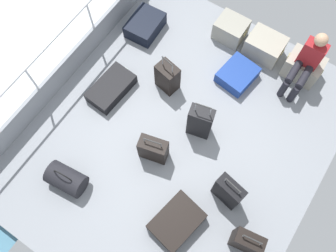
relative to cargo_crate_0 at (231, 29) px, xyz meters
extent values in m
cube|color=gray|center=(0.30, -2.13, -0.22)|extent=(4.40, 5.20, 0.06)
cube|color=gray|center=(-1.87, -2.13, 0.04)|extent=(0.06, 5.20, 0.45)
cylinder|color=silver|center=(-1.87, -2.82, 0.31)|extent=(0.04, 0.04, 1.00)
cylinder|color=silver|center=(-1.87, -1.43, 0.31)|extent=(0.04, 0.04, 1.00)
cylinder|color=silver|center=(-1.87, -2.13, 0.81)|extent=(0.04, 4.16, 0.04)
cube|color=white|center=(-3.30, -2.13, -0.53)|extent=(2.40, 7.28, 0.01)
cube|color=gray|center=(0.00, 0.00, 0.00)|extent=(0.52, 0.45, 0.37)
torus|color=tan|center=(-0.27, 0.00, 0.07)|extent=(0.02, 0.12, 0.12)
torus|color=tan|center=(0.27, 0.00, 0.07)|extent=(0.02, 0.12, 0.12)
cube|color=#9E9989|center=(0.66, 0.01, 0.00)|extent=(0.61, 0.48, 0.38)
torus|color=tan|center=(0.35, 0.01, 0.08)|extent=(0.02, 0.12, 0.12)
torus|color=tan|center=(0.98, 0.01, 0.08)|extent=(0.02, 0.12, 0.12)
cube|color=#9E9989|center=(1.39, -0.01, 0.02)|extent=(0.58, 0.44, 0.41)
torus|color=tan|center=(1.09, -0.01, 0.10)|extent=(0.02, 0.12, 0.12)
torus|color=tan|center=(1.69, -0.01, 0.10)|extent=(0.02, 0.12, 0.12)
cube|color=maroon|center=(1.39, -0.06, 0.46)|extent=(0.34, 0.20, 0.48)
sphere|color=tan|center=(1.39, -0.06, 0.82)|extent=(0.20, 0.20, 0.20)
cylinder|color=black|center=(1.48, -0.36, 0.26)|extent=(0.12, 0.40, 0.12)
cylinder|color=black|center=(1.48, -0.56, 0.02)|extent=(0.11, 0.11, 0.41)
cylinder|color=black|center=(1.30, -0.36, 0.26)|extent=(0.12, 0.40, 0.12)
cylinder|color=black|center=(1.30, -0.56, 0.02)|extent=(0.11, 0.11, 0.41)
cube|color=black|center=(-0.36, -1.47, 0.09)|extent=(0.40, 0.32, 0.56)
cylinder|color=#A5A8AD|center=(-0.47, -1.44, 0.47)|extent=(0.02, 0.02, 0.20)
cylinder|color=#A5A8AD|center=(-0.26, -1.49, 0.47)|extent=(0.02, 0.02, 0.20)
cylinder|color=#2D2D2D|center=(-0.36, -1.47, 0.58)|extent=(0.23, 0.06, 0.02)
cube|color=green|center=(-0.34, -1.34, 0.19)|extent=(0.05, 0.02, 0.08)
cube|color=black|center=(-1.33, -0.73, -0.05)|extent=(0.55, 0.70, 0.26)
cube|color=silver|center=(-1.35, -0.39, -0.02)|extent=(0.05, 0.01, 0.08)
cube|color=black|center=(1.00, -3.28, -0.06)|extent=(0.65, 0.80, 0.24)
cube|color=white|center=(1.07, -2.92, -0.05)|extent=(0.05, 0.02, 0.08)
cube|color=black|center=(0.14, -2.60, 0.07)|extent=(0.47, 0.32, 0.51)
cylinder|color=#A5A8AD|center=(0.01, -2.63, 0.37)|extent=(0.02, 0.02, 0.10)
cylinder|color=#A5A8AD|center=(0.26, -2.57, 0.37)|extent=(0.02, 0.02, 0.10)
cylinder|color=#2D2D2D|center=(0.14, -2.60, 0.42)|extent=(0.27, 0.09, 0.02)
cube|color=white|center=(0.11, -2.49, 0.23)|extent=(0.05, 0.02, 0.08)
cube|color=black|center=(-1.09, -2.07, -0.09)|extent=(0.52, 0.84, 0.20)
cube|color=silver|center=(-1.06, -1.66, -0.03)|extent=(0.05, 0.01, 0.08)
cube|color=black|center=(0.50, -1.87, 0.17)|extent=(0.40, 0.29, 0.71)
cylinder|color=#A5A8AD|center=(0.40, -1.90, 0.63)|extent=(0.02, 0.02, 0.21)
cylinder|color=#A5A8AD|center=(0.61, -1.85, 0.63)|extent=(0.02, 0.02, 0.21)
cylinder|color=#2D2D2D|center=(0.50, -1.87, 0.73)|extent=(0.24, 0.07, 0.02)
cube|color=white|center=(0.48, -1.77, 0.37)|extent=(0.05, 0.02, 0.08)
cube|color=black|center=(1.39, -2.55, 0.12)|extent=(0.45, 0.27, 0.62)
cylinder|color=#A5A8AD|center=(1.27, -2.53, 0.48)|extent=(0.02, 0.02, 0.10)
cylinder|color=#A5A8AD|center=(1.51, -2.57, 0.48)|extent=(0.02, 0.02, 0.10)
cylinder|color=#2D2D2D|center=(1.39, -2.55, 0.53)|extent=(0.27, 0.07, 0.02)
cube|color=white|center=(1.41, -2.45, 0.19)|extent=(0.05, 0.02, 0.08)
cube|color=navy|center=(0.54, -0.69, -0.08)|extent=(0.60, 0.67, 0.21)
cube|color=silver|center=(0.58, -0.38, -0.07)|extent=(0.05, 0.01, 0.08)
cube|color=black|center=(1.94, -2.99, 0.10)|extent=(0.42, 0.26, 0.57)
cylinder|color=#A5A8AD|center=(1.82, -3.01, 0.43)|extent=(0.02, 0.02, 0.09)
cylinder|color=#A5A8AD|center=(2.05, -2.98, 0.43)|extent=(0.02, 0.02, 0.09)
cylinder|color=#2D2D2D|center=(1.94, -2.99, 0.48)|extent=(0.25, 0.06, 0.02)
cube|color=silver|center=(1.92, -2.89, 0.14)|extent=(0.05, 0.01, 0.08)
cylinder|color=black|center=(-0.69, -3.67, -0.01)|extent=(0.60, 0.41, 0.36)
torus|color=black|center=(-0.69, -3.67, 0.18)|extent=(0.30, 0.05, 0.30)
camera|label=1|loc=(1.24, -3.87, 5.10)|focal=37.77mm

